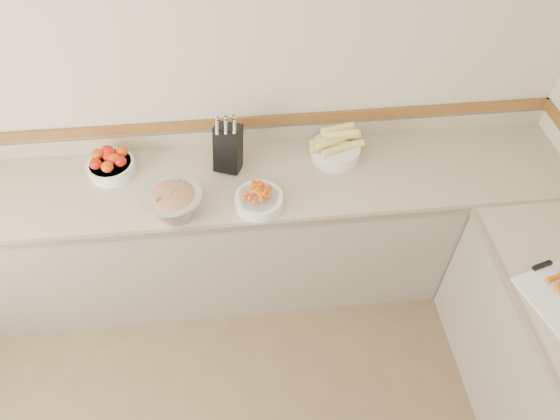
{
  "coord_description": "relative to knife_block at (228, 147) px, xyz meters",
  "views": [
    {
      "loc": [
        0.19,
        -0.26,
        2.82
      ],
      "look_at": [
        0.35,
        1.35,
        1.0
      ],
      "focal_mm": 32.0,
      "sensor_mm": 36.0,
      "label": 1
    }
  ],
  "objects": [
    {
      "name": "back_wall",
      "position": [
        -0.11,
        0.2,
        0.26
      ],
      "size": [
        4.0,
        0.0,
        4.0
      ],
      "primitive_type": "plane",
      "rotation": [
        1.57,
        0.0,
        0.0
      ],
      "color": "beige",
      "rests_on": "ground_plane"
    },
    {
      "name": "counter_back",
      "position": [
        -0.11,
        -0.12,
        -0.58
      ],
      "size": [
        4.0,
        0.65,
        1.08
      ],
      "color": "tan",
      "rests_on": "ground_plane"
    },
    {
      "name": "knife_block",
      "position": [
        0.0,
        0.0,
        0.0
      ],
      "size": [
        0.19,
        0.2,
        0.34
      ],
      "color": "black",
      "rests_on": "counter_back"
    },
    {
      "name": "tomato_bowl",
      "position": [
        -0.64,
        0.02,
        -0.08
      ],
      "size": [
        0.26,
        0.26,
        0.13
      ],
      "color": "white",
      "rests_on": "counter_back"
    },
    {
      "name": "cherry_tomato_bowl",
      "position": [
        0.14,
        -0.32,
        -0.09
      ],
      "size": [
        0.25,
        0.25,
        0.13
      ],
      "color": "white",
      "rests_on": "counter_back"
    },
    {
      "name": "corn_bowl",
      "position": [
        0.6,
        0.01,
        -0.06
      ],
      "size": [
        0.31,
        0.28,
        0.2
      ],
      "color": "white",
      "rests_on": "counter_back"
    },
    {
      "name": "rhubarb_bowl",
      "position": [
        -0.29,
        -0.33,
        -0.05
      ],
      "size": [
        0.3,
        0.3,
        0.17
      ],
      "color": "#B2B2BA",
      "rests_on": "counter_back"
    }
  ]
}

